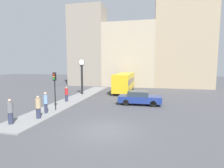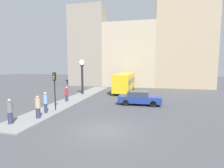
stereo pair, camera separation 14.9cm
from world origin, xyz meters
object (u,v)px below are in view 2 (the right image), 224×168
(pedestrian_grey_jacket, at_px, (10,111))
(pedestrian_tan_coat, at_px, (38,107))
(sedan_car, at_px, (139,98))
(bus_distant, at_px, (125,82))
(street_clock, at_px, (82,77))
(pedestrian_red_top, at_px, (67,94))
(pedestrian_blue_stripe, at_px, (45,102))
(traffic_light_near, at_px, (55,83))

(pedestrian_grey_jacket, relative_size, pedestrian_tan_coat, 1.01)
(sedan_car, xyz_separation_m, bus_distant, (-2.94, 8.50, 0.91))
(street_clock, xyz_separation_m, pedestrian_tan_coat, (1.01, -11.47, -1.62))
(pedestrian_red_top, bearing_deg, pedestrian_blue_stripe, -83.80)
(pedestrian_red_top, relative_size, pedestrian_blue_stripe, 0.92)
(traffic_light_near, xyz_separation_m, pedestrian_tan_coat, (0.00, -2.53, -1.64))
(pedestrian_red_top, distance_m, pedestrian_blue_stripe, 4.93)
(traffic_light_near, distance_m, pedestrian_grey_jacket, 4.58)
(traffic_light_near, distance_m, street_clock, 9.00)
(sedan_car, distance_m, bus_distant, 9.04)
(street_clock, xyz_separation_m, pedestrian_red_top, (0.17, -5.10, -1.67))
(pedestrian_tan_coat, height_order, pedestrian_blue_stripe, pedestrian_blue_stripe)
(pedestrian_grey_jacket, bearing_deg, pedestrian_red_top, 88.15)
(street_clock, height_order, pedestrian_tan_coat, street_clock)
(bus_distant, height_order, street_clock, street_clock)
(pedestrian_red_top, height_order, pedestrian_tan_coat, pedestrian_tan_coat)
(pedestrian_red_top, relative_size, pedestrian_tan_coat, 0.95)
(sedan_car, distance_m, traffic_light_near, 8.85)
(sedan_car, height_order, pedestrian_red_top, pedestrian_red_top)
(pedestrian_tan_coat, bearing_deg, bus_distant, 73.72)
(pedestrian_blue_stripe, bearing_deg, traffic_light_near, 73.84)
(pedestrian_grey_jacket, xyz_separation_m, pedestrian_blue_stripe, (0.79, 3.09, 0.05))
(pedestrian_grey_jacket, bearing_deg, street_clock, 89.60)
(traffic_light_near, distance_m, pedestrian_red_top, 4.28)
(pedestrian_grey_jacket, xyz_separation_m, pedestrian_red_top, (0.26, 7.98, -0.06))
(sedan_car, relative_size, street_clock, 0.91)
(pedestrian_grey_jacket, relative_size, pedestrian_blue_stripe, 0.98)
(bus_distant, bearing_deg, pedestrian_grey_jacket, -108.20)
(bus_distant, bearing_deg, pedestrian_red_top, -120.54)
(pedestrian_tan_coat, relative_size, pedestrian_blue_stripe, 0.97)
(pedestrian_red_top, height_order, pedestrian_blue_stripe, pedestrian_blue_stripe)
(traffic_light_near, relative_size, street_clock, 0.70)
(pedestrian_grey_jacket, distance_m, pedestrian_blue_stripe, 3.19)
(sedan_car, xyz_separation_m, traffic_light_near, (-7.45, -4.40, 1.88))
(traffic_light_near, xyz_separation_m, pedestrian_red_top, (-0.84, 3.84, -1.69))
(street_clock, bearing_deg, traffic_light_near, -83.60)
(bus_distant, height_order, traffic_light_near, traffic_light_near)
(bus_distant, height_order, pedestrian_blue_stripe, bus_distant)
(traffic_light_near, relative_size, pedestrian_red_top, 2.07)
(bus_distant, xyz_separation_m, pedestrian_blue_stripe, (-4.81, -13.96, -0.61))
(pedestrian_grey_jacket, distance_m, pedestrian_tan_coat, 1.95)
(sedan_car, height_order, pedestrian_grey_jacket, pedestrian_grey_jacket)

